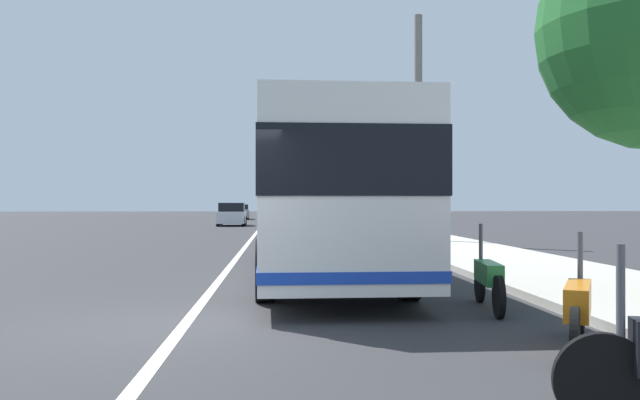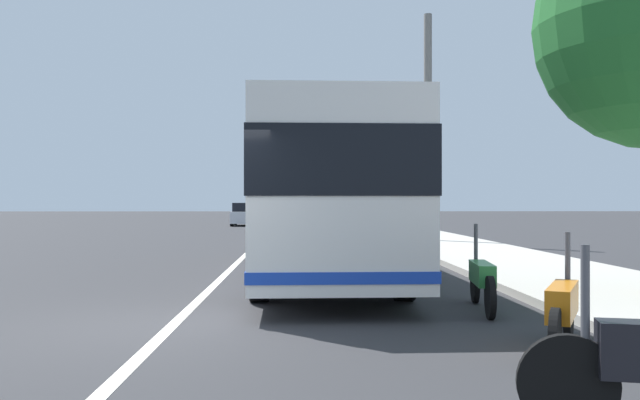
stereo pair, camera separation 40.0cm
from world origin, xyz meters
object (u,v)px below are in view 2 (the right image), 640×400
(coach_bus, at_px, (320,193))
(car_behind_bus, at_px, (246,215))
(motorcycle_by_tree, at_px, (482,279))
(utility_pole, at_px, (428,129))
(motorcycle_nearest_curb, at_px, (563,309))
(car_far_distant, at_px, (313,214))
(car_side_street, at_px, (306,219))
(car_ahead_same_lane, at_px, (255,212))

(coach_bus, height_order, car_behind_bus, coach_bus)
(motorcycle_by_tree, relative_size, utility_pole, 0.24)
(coach_bus, height_order, motorcycle_nearest_curb, coach_bus)
(car_far_distant, relative_size, car_side_street, 0.91)
(motorcycle_by_tree, bearing_deg, car_far_distant, 9.42)
(motorcycle_nearest_curb, relative_size, motorcycle_by_tree, 0.92)
(car_ahead_same_lane, bearing_deg, utility_pole, 11.01)
(coach_bus, distance_m, car_far_distant, 36.72)
(car_far_distant, bearing_deg, car_side_street, 178.25)
(motorcycle_nearest_curb, bearing_deg, coach_bus, 44.26)
(motorcycle_nearest_curb, height_order, car_far_distant, car_far_distant)
(car_behind_bus, relative_size, car_ahead_same_lane, 0.86)
(motorcycle_by_tree, distance_m, car_side_street, 25.93)
(motorcycle_by_tree, xyz_separation_m, utility_pole, (15.55, -2.24, 3.93))
(car_behind_bus, distance_m, utility_pole, 22.10)
(coach_bus, bearing_deg, car_far_distant, -2.12)
(car_behind_bus, xyz_separation_m, utility_pole, (-20.05, -8.55, 3.65))
(coach_bus, bearing_deg, car_behind_bus, 6.31)
(coach_bus, xyz_separation_m, utility_pole, (10.86, -4.46, 2.61))
(car_side_street, relative_size, utility_pole, 0.52)
(utility_pole, bearing_deg, motorcycle_by_tree, 171.81)
(car_far_distant, bearing_deg, car_ahead_same_lane, 25.15)
(motorcycle_nearest_curb, bearing_deg, car_side_street, 31.73)
(car_behind_bus, bearing_deg, motorcycle_nearest_curb, 8.69)
(car_side_street, bearing_deg, coach_bus, -177.64)
(car_far_distant, bearing_deg, motorcycle_nearest_curb, -176.94)
(motorcycle_nearest_curb, xyz_separation_m, car_side_street, (28.53, 2.44, 0.22))
(motorcycle_nearest_curb, xyz_separation_m, car_far_distant, (44.10, 1.75, 0.26))
(motorcycle_by_tree, bearing_deg, car_behind_bus, 17.19)
(car_behind_bus, bearing_deg, car_ahead_same_lane, -179.09)
(car_far_distant, height_order, car_ahead_same_lane, car_far_distant)
(car_far_distant, distance_m, utility_pole, 26.39)
(coach_bus, distance_m, motorcycle_by_tree, 5.36)
(coach_bus, distance_m, utility_pole, 12.02)
(coach_bus, height_order, motorcycle_by_tree, coach_bus)
(coach_bus, relative_size, car_far_distant, 2.82)
(motorcycle_by_tree, height_order, car_far_distant, car_far_distant)
(coach_bus, height_order, car_far_distant, coach_bus)
(motorcycle_nearest_curb, bearing_deg, car_ahead_same_lane, 33.96)
(motorcycle_nearest_curb, distance_m, car_far_distant, 44.14)
(motorcycle_by_tree, distance_m, car_behind_bus, 36.16)
(motorcycle_nearest_curb, bearing_deg, motorcycle_by_tree, 29.05)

